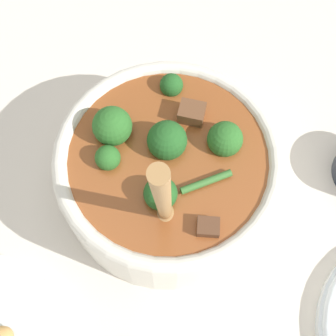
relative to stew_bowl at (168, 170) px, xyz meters
name	(u,v)px	position (x,y,z in m)	size (l,w,h in m)	color
ground_plane	(168,188)	(0.00, 0.00, -0.05)	(4.00, 4.00, 0.00)	silver
stew_bowl	(168,170)	(0.00, 0.00, 0.00)	(0.23, 0.23, 0.29)	white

